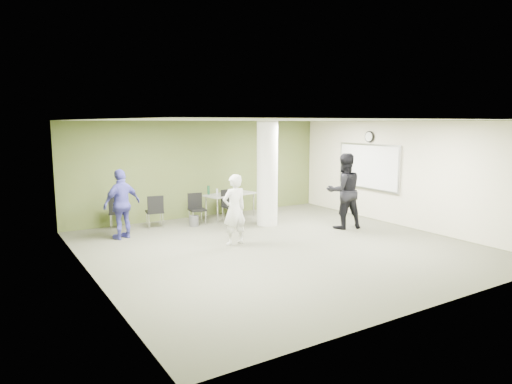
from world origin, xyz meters
TOP-DOWN VIEW (x-y plane):
  - floor at (0.00, 0.00)m, footprint 8.00×8.00m
  - ceiling at (0.00, 0.00)m, footprint 8.00×8.00m
  - wall_back at (0.00, 4.00)m, footprint 8.00×2.80m
  - wall_left at (-4.00, 0.00)m, footprint 0.02×8.00m
  - wall_right_cream at (4.00, 0.00)m, footprint 0.02×8.00m
  - column at (1.00, 2.00)m, footprint 0.56×0.56m
  - whiteboard at (3.92, 1.20)m, footprint 0.05×2.30m
  - wall_clock at (3.92, 1.20)m, footprint 0.06×0.32m
  - folding_table at (0.56, 3.32)m, footprint 1.60×0.93m
  - wastebasket at (-0.77, 2.87)m, footprint 0.25×0.25m
  - chair_back_left at (-2.59, 3.57)m, footprint 0.56×0.56m
  - chair_back_right at (-1.73, 3.19)m, footprint 0.50×0.50m
  - chair_table_left at (-0.60, 3.08)m, footprint 0.46×0.46m
  - chair_table_right at (0.33, 2.86)m, footprint 0.48×0.48m
  - woman_white at (-0.74, 0.69)m, footprint 0.61×0.42m
  - man_black at (2.48, 0.61)m, footprint 1.12×0.97m
  - man_blue at (-2.75, 2.56)m, footprint 1.06×0.71m

SIDE VIEW (x-z plane):
  - floor at x=0.00m, z-range 0.00..0.00m
  - wastebasket at x=-0.77m, z-range 0.00..0.29m
  - chair_table_left at x=-0.60m, z-range 0.07..0.91m
  - chair_back_right at x=-1.73m, z-range 0.07..0.94m
  - chair_back_left at x=-2.59m, z-range 0.07..0.95m
  - chair_table_right at x=0.33m, z-range 0.07..0.97m
  - folding_table at x=0.56m, z-range 0.18..1.15m
  - woman_white at x=-0.74m, z-range 0.00..1.61m
  - man_blue at x=-2.75m, z-range 0.00..1.67m
  - man_black at x=2.48m, z-range 0.00..1.97m
  - wall_back at x=0.00m, z-range 1.39..1.41m
  - wall_left at x=-4.00m, z-range 0.00..2.80m
  - wall_right_cream at x=4.00m, z-range 0.00..2.80m
  - column at x=1.00m, z-range 0.00..2.80m
  - whiteboard at x=3.92m, z-range 0.85..2.15m
  - wall_clock at x=3.92m, z-range 2.19..2.51m
  - ceiling at x=0.00m, z-range 2.80..2.80m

